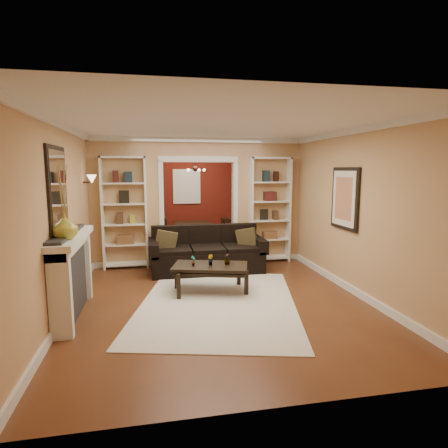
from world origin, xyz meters
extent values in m
plane|color=brown|center=(0.00, 0.00, 0.00)|extent=(8.00, 8.00, 0.00)
plane|color=white|center=(0.00, 0.00, 2.70)|extent=(8.00, 8.00, 0.00)
plane|color=tan|center=(0.00, 4.00, 1.35)|extent=(8.00, 0.00, 8.00)
plane|color=tan|center=(0.00, -4.00, 1.35)|extent=(8.00, 0.00, 8.00)
plane|color=tan|center=(-2.25, 0.00, 1.35)|extent=(0.00, 8.00, 8.00)
plane|color=tan|center=(2.25, 0.00, 1.35)|extent=(0.00, 8.00, 8.00)
cube|color=tan|center=(0.00, 1.20, 1.35)|extent=(4.50, 0.15, 2.70)
cube|color=maroon|center=(0.00, 3.97, 1.32)|extent=(4.44, 0.04, 2.64)
cube|color=#8CA5CC|center=(0.00, 3.93, 1.55)|extent=(0.78, 0.03, 0.98)
cube|color=silver|center=(-0.04, -1.39, 0.01)|extent=(3.03, 3.72, 0.01)
cube|color=black|center=(0.06, 0.45, 0.45)|extent=(2.30, 0.99, 0.90)
cube|color=brown|center=(-0.75, 0.43, 0.64)|extent=(0.40, 0.12, 0.40)
cube|color=brown|center=(0.88, 0.43, 0.63)|extent=(0.40, 0.30, 0.39)
cube|color=black|center=(-0.07, -0.83, 0.23)|extent=(1.35, 0.96, 0.46)
imported|color=#336626|center=(-0.36, -0.83, 0.55)|extent=(0.11, 0.11, 0.17)
imported|color=#336626|center=(-0.07, -0.83, 0.55)|extent=(0.11, 0.12, 0.18)
imported|color=#336626|center=(0.21, -0.83, 0.55)|extent=(0.12, 0.12, 0.18)
cube|color=white|center=(-1.55, 1.03, 1.15)|extent=(0.90, 0.30, 2.30)
cube|color=white|center=(1.55, 1.03, 1.15)|extent=(0.90, 0.30, 2.30)
cube|color=white|center=(-2.09, -1.50, 0.58)|extent=(0.32, 1.70, 1.16)
imported|color=#A6A335|center=(-2.09, -1.86, 1.32)|extent=(0.35, 0.35, 0.33)
cube|color=silver|center=(-2.23, -1.50, 1.80)|extent=(0.03, 0.95, 1.10)
cube|color=#FFE0A5|center=(-2.15, 0.55, 1.83)|extent=(0.18, 0.18, 0.22)
cube|color=black|center=(2.21, -1.00, 1.55)|extent=(0.04, 0.85, 1.05)
imported|color=black|center=(0.10, 2.63, 0.31)|extent=(1.76, 0.98, 0.62)
cube|color=black|center=(-0.45, 2.33, 0.45)|extent=(0.53, 0.53, 0.91)
cube|color=black|center=(0.65, 2.33, 0.43)|extent=(0.53, 0.53, 0.85)
cube|color=black|center=(-0.45, 2.93, 0.39)|extent=(0.40, 0.40, 0.78)
cube|color=black|center=(0.65, 2.93, 0.39)|extent=(0.45, 0.45, 0.78)
cube|color=#331C17|center=(0.00, 2.70, 2.02)|extent=(0.50, 0.50, 0.30)
camera|label=1|loc=(-1.01, -6.82, 2.04)|focal=30.00mm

